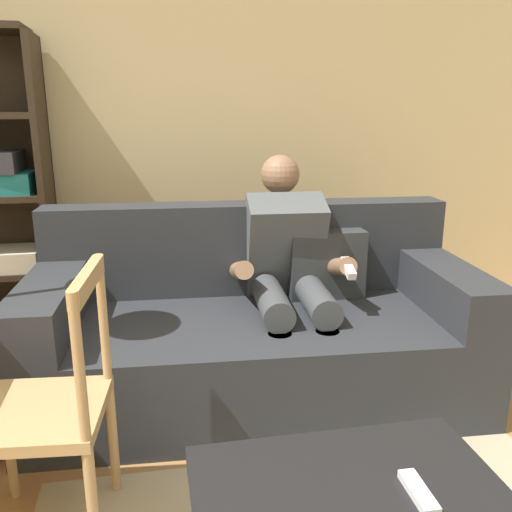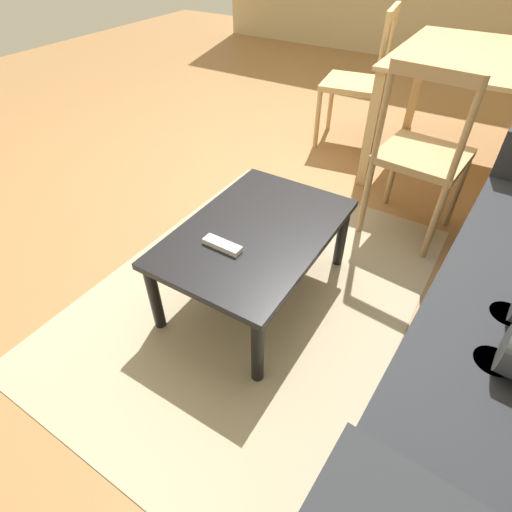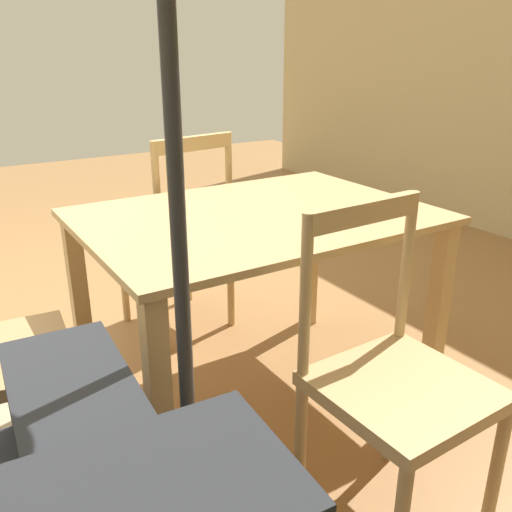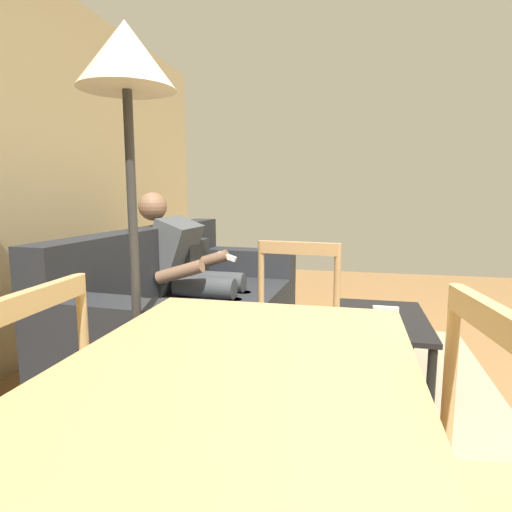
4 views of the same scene
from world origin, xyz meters
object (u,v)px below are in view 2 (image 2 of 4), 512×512
object	(u,v)px
dining_table	(468,73)
dining_chair_by_doorway	(357,83)
coffee_table	(256,238)
tv_remote	(222,245)
dining_chair_facing_couch	(421,157)

from	to	relation	value
dining_table	dining_chair_by_doorway	size ratio (longest dim) A/B	1.26
coffee_table	tv_remote	size ratio (longest dim) A/B	5.26
dining_table	coffee_table	bearing A→B (deg)	-14.29
tv_remote	dining_chair_by_doorway	size ratio (longest dim) A/B	0.18
dining_table	dining_chair_facing_couch	size ratio (longest dim) A/B	1.28
dining_chair_facing_couch	dining_chair_by_doorway	xyz separation A→B (m)	(-0.94, -0.70, -0.00)
dining_table	dining_chair_by_doorway	xyz separation A→B (m)	(-0.00, -0.71, -0.18)
coffee_table	dining_chair_by_doorway	distance (m)	1.84
coffee_table	dining_table	world-z (taller)	dining_table
dining_chair_facing_couch	tv_remote	bearing A→B (deg)	-25.80
dining_chair_by_doorway	coffee_table	bearing A→B (deg)	7.72
coffee_table	dining_table	xyz separation A→B (m)	(-1.81, 0.46, 0.31)
dining_table	dining_chair_facing_couch	xyz separation A→B (m)	(0.93, -0.00, -0.18)
tv_remote	dining_chair_by_doorway	bearing A→B (deg)	6.86
tv_remote	dining_table	world-z (taller)	dining_table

